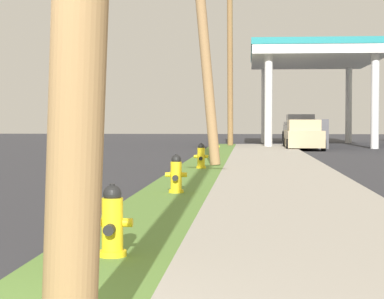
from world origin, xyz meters
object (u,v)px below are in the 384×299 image
object	(u,v)px
fire_hydrant_third	(201,157)
car_tan_by_near_pump	(304,136)
fire_hydrant_second	(176,176)
utility_pole_midground	(201,3)
fire_hydrant_nearest	(112,225)
utility_pole_background	(230,60)
truck_silver_at_forecourt	(299,129)
fire_hydrant_fourth	(214,147)

from	to	relation	value
fire_hydrant_third	car_tan_by_near_pump	distance (m)	17.51
fire_hydrant_second	utility_pole_midground	distance (m)	10.07
fire_hydrant_nearest	utility_pole_background	bearing A→B (deg)	89.47
car_tan_by_near_pump	fire_hydrant_second	bearing A→B (deg)	-99.92
truck_silver_at_forecourt	car_tan_by_near_pump	bearing A→B (deg)	-92.99
fire_hydrant_fourth	car_tan_by_near_pump	size ratio (longest dim) A/B	0.17
truck_silver_at_forecourt	fire_hydrant_nearest	bearing A→B (deg)	-96.28
fire_hydrant_nearest	truck_silver_at_forecourt	world-z (taller)	truck_silver_at_forecourt
fire_hydrant_third	utility_pole_background	distance (m)	20.75
utility_pole_midground	fire_hydrant_third	bearing A→B (deg)	-85.78
fire_hydrant_fourth	utility_pole_background	world-z (taller)	utility_pole_background
fire_hydrant_second	truck_silver_at_forecourt	world-z (taller)	truck_silver_at_forecourt
car_tan_by_near_pump	fire_hydrant_nearest	bearing A→B (deg)	-97.81
utility_pole_midground	utility_pole_background	distance (m)	18.60
fire_hydrant_fourth	utility_pole_background	distance (m)	12.86
fire_hydrant_third	car_tan_by_near_pump	bearing A→B (deg)	76.02
fire_hydrant_nearest	utility_pole_midground	size ratio (longest dim) A/B	0.07
fire_hydrant_third	utility_pole_midground	xyz separation A→B (m)	(-0.12, 1.66, 4.73)
fire_hydrant_nearest	fire_hydrant_second	world-z (taller)	same
truck_silver_at_forecourt	fire_hydrant_third	bearing A→B (deg)	-99.01
utility_pole_background	fire_hydrant_third	bearing A→B (deg)	-90.89
car_tan_by_near_pump	truck_silver_at_forecourt	distance (m)	14.46
utility_pole_background	utility_pole_midground	bearing A→B (deg)	-91.35
fire_hydrant_fourth	utility_pole_background	size ratio (longest dim) A/B	0.08
fire_hydrant_nearest	truck_silver_at_forecourt	xyz separation A→B (m)	(4.99, 45.29, 0.47)
fire_hydrant_third	utility_pole_background	world-z (taller)	utility_pole_background
fire_hydrant_third	utility_pole_background	bearing A→B (deg)	89.11
fire_hydrant_fourth	truck_silver_at_forecourt	world-z (taller)	truck_silver_at_forecourt
fire_hydrant_nearest	fire_hydrant_second	size ratio (longest dim) A/B	1.00
fire_hydrant_fourth	fire_hydrant_second	bearing A→B (deg)	-90.02
fire_hydrant_nearest	utility_pole_midground	world-z (taller)	utility_pole_midground
fire_hydrant_fourth	utility_pole_midground	distance (m)	8.08
fire_hydrant_nearest	car_tan_by_near_pump	size ratio (longest dim) A/B	0.17
fire_hydrant_nearest	fire_hydrant_second	xyz separation A→B (m)	(-0.01, 6.63, 0.00)
fire_hydrant_nearest	fire_hydrant_fourth	xyz separation A→B (m)	(-0.00, 22.08, 0.00)
fire_hydrant_third	fire_hydrant_second	bearing A→B (deg)	-90.07
utility_pole_midground	fire_hydrant_fourth	bearing A→B (deg)	88.97
fire_hydrant_nearest	fire_hydrant_fourth	distance (m)	22.08
utility_pole_midground	fire_hydrant_nearest	bearing A→B (deg)	-89.56
fire_hydrant_second	fire_hydrant_third	bearing A→B (deg)	89.93
fire_hydrant_third	utility_pole_background	size ratio (longest dim) A/B	0.08
car_tan_by_near_pump	utility_pole_background	bearing A→B (deg)	140.16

